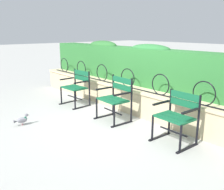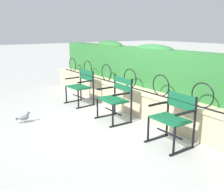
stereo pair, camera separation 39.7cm
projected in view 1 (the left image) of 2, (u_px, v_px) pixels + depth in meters
name	position (u px, v px, depth m)	size (l,w,h in m)	color
ground_plane	(110.00, 122.00, 5.04)	(60.00, 60.00, 0.00)	#ADADA8
stone_wall	(138.00, 101.00, 5.46)	(7.48, 0.41, 0.56)	#C6B289
iron_arch_fence	(129.00, 79.00, 5.46)	(6.94, 0.02, 0.42)	black
hedge_row	(152.00, 66.00, 5.57)	(7.33, 0.53, 0.95)	#2D7033
park_chair_left	(77.00, 86.00, 6.11)	(0.65, 0.55, 0.84)	#145B38
park_chair_centre	(116.00, 98.00, 5.04)	(0.66, 0.55, 0.89)	#145B38
park_chair_right	(177.00, 116.00, 4.03)	(0.62, 0.54, 0.82)	#145B38
pigeon_near_chairs	(22.00, 120.00, 4.83)	(0.14, 0.29, 0.22)	gray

